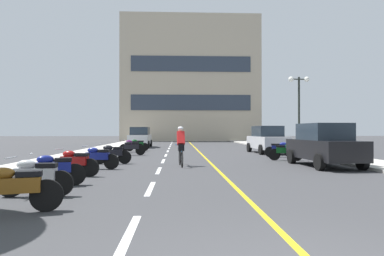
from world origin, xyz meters
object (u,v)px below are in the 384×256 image
motorcycle_0 (13,188)px  motorcycle_5 (112,154)px  parked_car_near (324,145)px  motorcycle_6 (286,151)px  parked_car_far (140,137)px  motorcycle_1 (35,176)px  motorcycle_3 (74,162)px  motorcycle_8 (131,148)px  motorcycle_4 (97,157)px  motorcycle_9 (132,146)px  street_lamp_mid (299,96)px  parked_car_mid (267,139)px  motorcycle_2 (53,169)px  motorcycle_10 (137,145)px  motorcycle_7 (280,149)px  cyclist_rider (181,145)px

motorcycle_0 → motorcycle_5: bearing=89.8°
parked_car_near → motorcycle_6: size_ratio=2.56×
parked_car_far → motorcycle_1: (0.11, -22.93, -0.44)m
motorcycle_1 → motorcycle_3: 3.51m
motorcycle_8 → motorcycle_3: bearing=-93.5°
motorcycle_4 → motorcycle_9: same height
parked_car_far → motorcycle_3: parked_car_far is taller
street_lamp_mid → motorcycle_6: street_lamp_mid is taller
parked_car_mid → motorcycle_2: (-9.38, -13.28, -0.44)m
motorcycle_0 → motorcycle_2: same height
motorcycle_6 → motorcycle_9: 10.90m
motorcycle_10 → motorcycle_7: bearing=-35.3°
motorcycle_7 → parked_car_mid: bearing=86.7°
street_lamp_mid → parked_car_near: (-2.22, -9.09, -2.95)m
motorcycle_3 → motorcycle_10: bearing=88.2°
motorcycle_6 → motorcycle_9: bearing=142.2°
motorcycle_8 → motorcycle_7: bearing=-12.4°
motorcycle_0 → motorcycle_2: size_ratio=1.01×
motorcycle_10 → motorcycle_6: bearing=-44.7°
parked_car_near → motorcycle_1: bearing=-146.6°
parked_car_mid → motorcycle_10: size_ratio=2.53×
motorcycle_0 → motorcycle_3: bearing=94.7°
parked_car_near → motorcycle_5: bearing=170.9°
parked_car_far → motorcycle_7: parked_car_far is taller
motorcycle_6 → motorcycle_8: same height
motorcycle_5 → motorcycle_9: 8.09m
motorcycle_3 → motorcycle_8: 9.61m
street_lamp_mid → motorcycle_1: bearing=-127.3°
motorcycle_4 → motorcycle_10: same height
parked_car_mid → motorcycle_4: 12.93m
parked_car_near → motorcycle_6: parked_car_near is taller
motorcycle_6 → motorcycle_7: size_ratio=0.98×
motorcycle_1 → motorcycle_8: same height
motorcycle_1 → motorcycle_6: 12.58m
street_lamp_mid → motorcycle_9: bearing=177.7°
motorcycle_2 → motorcycle_5: (0.41, 6.23, 0.00)m
motorcycle_8 → motorcycle_10: 4.34m
motorcycle_6 → motorcycle_8: bearing=154.2°
motorcycle_0 → motorcycle_7: 15.53m
motorcycle_0 → parked_car_mid: bearing=61.1°
motorcycle_1 → motorcycle_6: size_ratio=1.02×
parked_car_near → motorcycle_1: parked_car_near is taller
parked_car_far → motorcycle_8: size_ratio=2.49×
motorcycle_2 → motorcycle_5: 6.25m
motorcycle_9 → motorcycle_0: bearing=-89.5°
parked_car_near → motorcycle_7: 5.02m
parked_car_mid → motorcycle_6: parked_car_mid is taller
parked_car_near → parked_car_far: size_ratio=1.02×
parked_car_far → cyclist_rider: bearing=-77.9°
motorcycle_1 → motorcycle_7: (9.07, 11.20, 0.00)m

